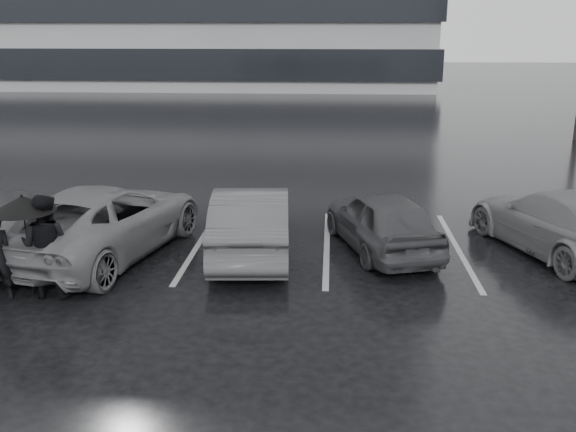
# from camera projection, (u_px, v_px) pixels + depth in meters

# --- Properties ---
(ground) EXTENTS (160.00, 160.00, 0.00)m
(ground) POSITION_uv_depth(u_px,v_px,m) (292.00, 290.00, 11.55)
(ground) COLOR black
(ground) RESTS_ON ground
(car_main) EXTENTS (2.58, 4.10, 1.30)m
(car_main) POSITION_uv_depth(u_px,v_px,m) (382.00, 221.00, 13.46)
(car_main) COLOR black
(car_main) RESTS_ON ground
(car_west_a) EXTENTS (1.84, 4.44, 1.43)m
(car_west_a) POSITION_uv_depth(u_px,v_px,m) (252.00, 221.00, 13.23)
(car_west_a) COLOR #2E2E31
(car_west_a) RESTS_ON ground
(car_west_b) EXTENTS (3.56, 5.66, 1.46)m
(car_west_b) POSITION_uv_depth(u_px,v_px,m) (104.00, 220.00, 13.24)
(car_west_b) COLOR #4E4E51
(car_west_b) RESTS_ON ground
(car_west_c) EXTENTS (2.50, 4.55, 1.25)m
(car_west_c) POSITION_uv_depth(u_px,v_px,m) (16.00, 219.00, 13.66)
(car_west_c) COLOR black
(car_west_c) RESTS_ON ground
(car_east) EXTENTS (3.35, 5.05, 1.36)m
(car_east) POSITION_uv_depth(u_px,v_px,m) (560.00, 222.00, 13.28)
(car_east) COLOR #4E4E51
(car_east) RESTS_ON ground
(pedestrian_right) EXTENTS (0.94, 0.75, 1.84)m
(pedestrian_right) POSITION_uv_depth(u_px,v_px,m) (46.00, 246.00, 11.09)
(pedestrian_right) COLOR black
(pedestrian_right) RESTS_ON ground
(umbrella) EXTENTS (1.09, 1.09, 1.84)m
(umbrella) POSITION_uv_depth(u_px,v_px,m) (22.00, 204.00, 10.85)
(umbrella) COLOR black
(umbrella) RESTS_ON ground
(stall_stripes) EXTENTS (19.72, 5.00, 0.00)m
(stall_stripes) POSITION_uv_depth(u_px,v_px,m) (263.00, 244.00, 13.99)
(stall_stripes) COLOR #9E9EA1
(stall_stripes) RESTS_ON ground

